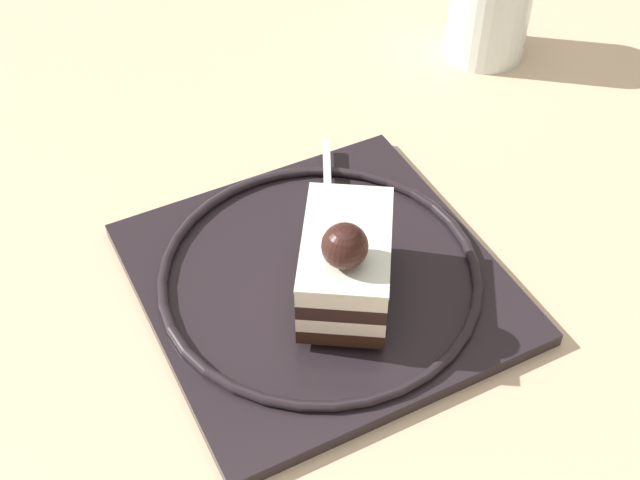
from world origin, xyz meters
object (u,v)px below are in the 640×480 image
cake_slice (346,262)px  drink_glass_near (489,11)px  dessert_plate (320,279)px  fork (328,194)px

cake_slice → drink_glass_near: size_ratio=1.12×
cake_slice → drink_glass_near: bearing=141.5°
dessert_plate → fork: size_ratio=2.44×
fork → drink_glass_near: size_ratio=1.16×
cake_slice → fork: 0.10m
drink_glass_near → fork: bearing=-48.7°
cake_slice → fork: cake_slice is taller
dessert_plate → fork: (-0.07, 0.03, 0.01)m
cake_slice → drink_glass_near: (-0.28, 0.22, -0.00)m
cake_slice → fork: size_ratio=0.97×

